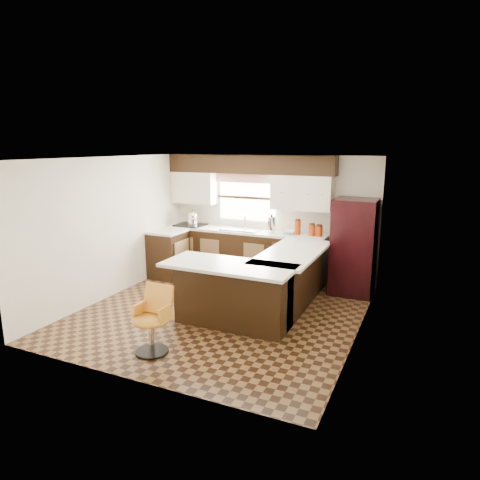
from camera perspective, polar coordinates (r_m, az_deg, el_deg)
The scene contains 30 objects.
floor at distance 6.88m, azimuth -2.53°, elevation -9.56°, with size 4.40×4.40×0.00m, color #49301A.
ceiling at distance 6.37m, azimuth -2.74°, elevation 10.86°, with size 4.40×4.40×0.00m, color silver.
wall_back at distance 8.50m, azimuth 4.09°, elevation 3.16°, with size 4.40×4.40×0.00m, color beige.
wall_front at distance 4.73m, azimuth -14.81°, elevation -4.97°, with size 4.40×4.40×0.00m, color beige.
wall_left at distance 7.68m, azimuth -16.74°, elevation 1.63°, with size 4.40×4.40×0.00m, color beige.
wall_right at distance 5.90m, azimuth 15.90°, elevation -1.56°, with size 4.40×4.40×0.00m, color beige.
base_cab_back at distance 8.55m, azimuth 0.49°, elevation -1.89°, with size 3.30×0.60×0.90m, color black.
base_cab_left at distance 8.63m, azimuth -9.51°, elevation -1.93°, with size 0.60×0.70×0.90m, color black.
counter_back at distance 8.45m, azimuth 0.49°, elevation 1.21°, with size 3.30×0.60×0.04m, color silver.
counter_left at distance 8.53m, azimuth -9.62°, elevation 1.14°, with size 0.60×0.70×0.04m, color silver.
soffit at distance 8.38m, azimuth 1.18°, elevation 10.07°, with size 3.40×0.35×0.36m, color black.
upper_cab_left at distance 8.97m, azimuth -6.08°, elevation 6.96°, with size 0.94×0.35×0.64m, color beige.
upper_cab_right at distance 8.06m, azimuth 8.28°, elevation 6.27°, with size 1.14×0.35×0.64m, color beige.
window_pane at distance 8.62m, azimuth 0.95°, elevation 5.67°, with size 1.20×0.02×0.90m, color white.
valance at distance 8.54m, azimuth 0.85°, elevation 8.23°, with size 1.30×0.06×0.18m, color #D19B93.
sink at distance 8.44m, azimuth 0.13°, elevation 1.46°, with size 0.75×0.45×0.03m, color #B2B2B7.
dishwasher at distance 7.96m, azimuth 6.26°, elevation -3.24°, with size 0.58×0.03×0.78m, color black.
cooktop at distance 8.96m, azimuth -6.60°, elevation 2.02°, with size 0.58×0.50×0.03m, color black.
peninsula_long at distance 6.95m, azimuth 6.46°, elevation -5.44°, with size 0.60×1.95×0.90m, color black.
peninsula_return at distance 6.27m, azimuth -0.94°, elevation -7.39°, with size 1.65×0.60×0.90m, color black.
counter_pen_long at distance 6.80m, azimuth 6.96°, elevation -1.71°, with size 0.84×1.95×0.04m, color silver.
counter_pen_return at distance 6.05m, azimuth -1.49°, elevation -3.42°, with size 1.89×0.84×0.04m, color silver.
refrigerator at distance 7.74m, azimuth 14.95°, elevation -0.89°, with size 0.72×0.69×1.69m, color black.
bar_chair at distance 5.57m, azimuth -11.82°, elevation -10.52°, with size 0.46×0.46×0.86m, color orange, non-canonical shape.
kettle at distance 8.91m, azimuth -6.33°, elevation 3.03°, with size 0.22×0.22×0.30m, color silver, non-canonical shape.
percolator at distance 8.20m, azimuth 4.22°, elevation 2.09°, with size 0.15×0.15×0.31m, color silver.
mixing_bowl at distance 8.12m, azimuth 6.42°, elevation 1.05°, with size 0.25×0.25×0.06m, color white.
canister_large at distance 8.06m, azimuth 7.68°, elevation 1.67°, with size 0.12×0.12×0.26m, color #952D07.
canister_med at distance 8.00m, azimuth 9.57°, elevation 1.30°, with size 0.12×0.12×0.21m, color #952D07.
canister_small at distance 7.97m, azimuth 10.50°, elevation 1.15°, with size 0.12×0.12×0.19m, color #952D07.
Camera 1 is at (2.89, -5.67, 2.60)m, focal length 32.00 mm.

